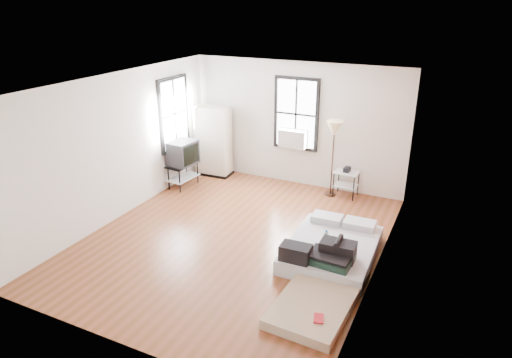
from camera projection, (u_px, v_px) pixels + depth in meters
The scene contains 8 objects.
ground at pixel (235, 239), 8.27m from camera, with size 6.00×6.00×0.00m, color brown.
room_shell at pixel (255, 143), 7.83m from camera, with size 5.02×6.02×2.80m.
mattress_main at pixel (331, 248), 7.64m from camera, with size 1.44×1.92×0.60m.
mattress_bare at pixel (322, 288), 6.66m from camera, with size 1.07×1.90×0.40m.
wardrobe at pixel (213, 142), 10.96m from camera, with size 0.87×0.53×1.67m.
side_table at pixel (346, 177), 9.86m from camera, with size 0.53×0.43×0.67m.
floor_lamp at pixel (334, 132), 9.56m from camera, with size 0.36×0.36×1.67m.
tv_stand at pixel (182, 154), 10.25m from camera, with size 0.60×0.81×1.09m.
Camera 1 is at (3.47, -6.39, 4.09)m, focal length 32.00 mm.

